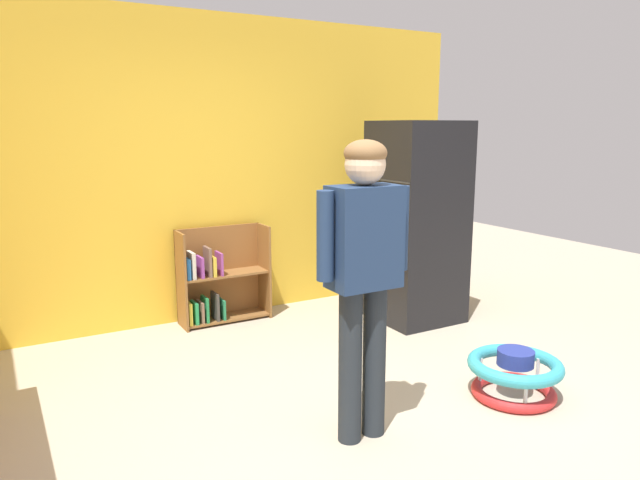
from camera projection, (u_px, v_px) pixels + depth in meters
ground_plane at (347, 422)px, 3.50m from camera, size 12.00×12.00×0.00m
back_wall at (209, 170)px, 5.23m from camera, size 5.20×0.06×2.70m
refrigerator at (417, 222)px, 5.22m from camera, size 0.73×0.68×1.78m
bookshelf at (217, 281)px, 5.25m from camera, size 0.80×0.28×0.85m
standing_person at (364, 262)px, 3.15m from camera, size 0.57×0.23×1.67m
baby_walker at (514, 374)px, 3.79m from camera, size 0.60×0.60×0.32m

